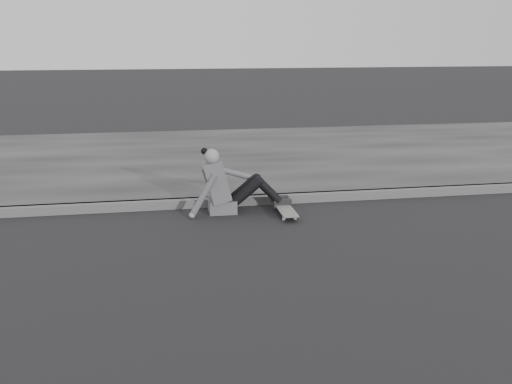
% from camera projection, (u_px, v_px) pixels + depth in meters
% --- Properties ---
extents(curb, '(24.00, 0.16, 0.12)m').
position_uv_depth(curb, '(443.00, 191.00, 8.44)').
color(curb, '#555555').
rests_on(curb, ground).
extents(sidewalk, '(24.00, 6.00, 0.12)m').
position_uv_depth(sidewalk, '(369.00, 152.00, 11.31)').
color(sidewalk, '#343434').
rests_on(sidewalk, ground).
extents(skateboard, '(0.20, 0.78, 0.09)m').
position_uv_depth(skateboard, '(285.00, 209.00, 7.50)').
color(skateboard, '#A7A7A1').
rests_on(skateboard, ground).
extents(seated_woman, '(1.38, 0.46, 0.88)m').
position_uv_depth(seated_woman, '(227.00, 186.00, 7.54)').
color(seated_woman, '#555558').
rests_on(seated_woman, ground).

